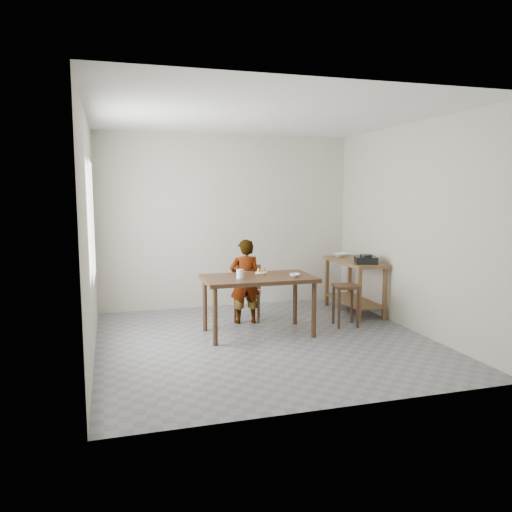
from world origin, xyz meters
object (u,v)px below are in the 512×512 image
object	(u,v)px
prep_counter	(354,286)
dining_chair	(247,293)
stool	(346,305)
child	(245,281)
dining_table	(258,305)

from	to	relation	value
prep_counter	dining_chair	world-z (taller)	prep_counter
dining_chair	stool	distance (m)	1.38
dining_chair	stool	world-z (taller)	dining_chair
child	stool	xyz separation A→B (m)	(1.27, -0.53, -0.30)
prep_counter	dining_chair	distance (m)	1.67
child	stool	size ratio (longest dim) A/B	2.07
prep_counter	dining_chair	size ratio (longest dim) A/B	1.54
dining_chair	stool	size ratio (longest dim) A/B	1.37
dining_chair	dining_table	bearing A→B (deg)	-75.13
child	dining_chair	bearing A→B (deg)	-110.67
dining_table	child	bearing A→B (deg)	91.84
prep_counter	stool	size ratio (longest dim) A/B	2.12
prep_counter	child	size ratio (longest dim) A/B	1.02
prep_counter	child	distance (m)	1.75
prep_counter	child	world-z (taller)	child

